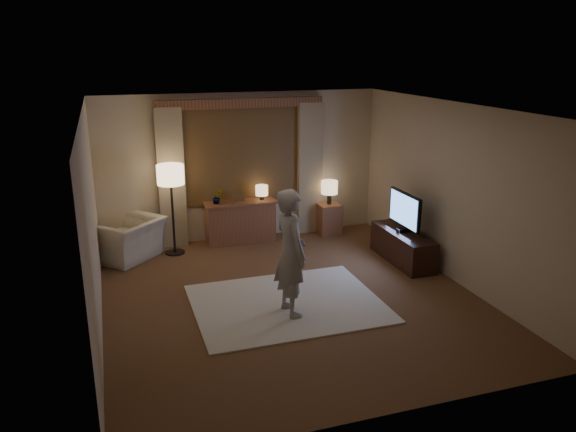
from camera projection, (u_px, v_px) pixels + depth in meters
name	position (u px, v px, depth m)	size (l,w,h in m)	color
room	(280.00, 196.00, 7.87)	(5.04, 5.54, 2.64)	brown
rug	(287.00, 303.00, 7.59)	(2.50, 2.00, 0.02)	beige
sideboard	(240.00, 223.00, 9.94)	(1.20, 0.40, 0.70)	brown
picture_frame	(240.00, 198.00, 9.81)	(0.16, 0.02, 0.20)	brown
plant	(217.00, 197.00, 9.67)	(0.17, 0.13, 0.30)	#999999
table_lamp_sideboard	(262.00, 191.00, 9.90)	(0.22, 0.22, 0.30)	black
floor_lamp	(171.00, 180.00, 9.10)	(0.44, 0.44, 1.52)	black
armchair	(128.00, 239.00, 9.14)	(1.02, 0.89, 0.67)	beige
side_table	(329.00, 219.00, 10.41)	(0.40, 0.40, 0.56)	brown
table_lamp_side	(329.00, 188.00, 10.24)	(0.30, 0.30, 0.44)	black
tv_stand	(403.00, 247.00, 9.04)	(0.45, 1.40, 0.50)	black
tv	(405.00, 211.00, 8.86)	(0.22, 0.90, 0.65)	black
person	(291.00, 252.00, 7.08)	(0.61, 0.40, 1.66)	#ACA79F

